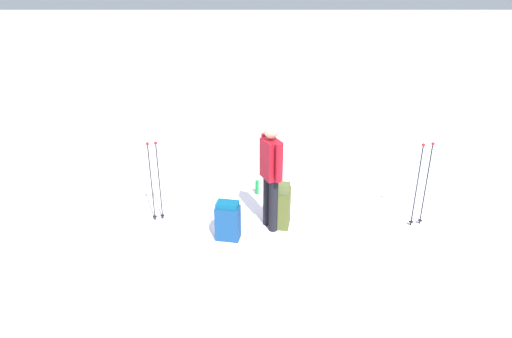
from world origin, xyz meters
TOP-DOWN VIEW (x-y plane):
  - ground_plane at (0.00, 0.00)m, footprint 80.00×80.00m
  - skier_standing at (-0.22, 0.66)m, footprint 0.34×0.53m
  - ski_pair_near at (-0.30, -2.09)m, footprint 0.26×1.84m
  - backpack_large_dark at (0.42, 0.99)m, footprint 0.39×0.28m
  - backpack_bright at (-0.39, 0.60)m, footprint 0.33×0.41m
  - ski_poles_planted_near at (-2.53, 0.59)m, footprint 0.23×0.12m
  - ski_poles_planted_far at (1.57, 0.42)m, footprint 0.19×0.10m
  - thermos_bottle at (-0.02, -0.48)m, footprint 0.07×0.07m

SIDE VIEW (x-z plane):
  - ground_plane at x=0.00m, z-range 0.00..0.00m
  - ski_pair_near at x=-0.30m, z-range -0.01..0.04m
  - thermos_bottle at x=-0.02m, z-range 0.00..0.26m
  - backpack_large_dark at x=0.42m, z-range -0.01..0.61m
  - backpack_bright at x=-0.39m, z-range -0.01..0.68m
  - ski_poles_planted_far at x=1.57m, z-range 0.07..1.41m
  - ski_poles_planted_near at x=-2.53m, z-range 0.07..1.46m
  - skier_standing at x=-0.22m, z-range 0.10..1.80m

